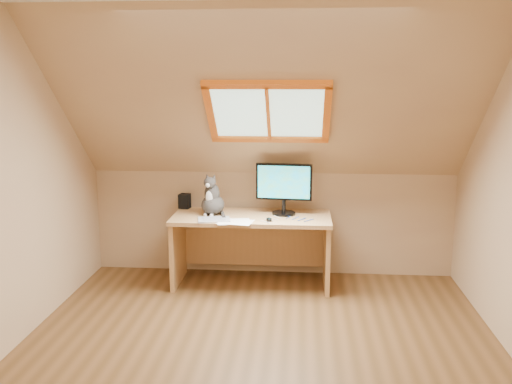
# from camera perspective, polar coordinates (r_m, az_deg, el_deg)

# --- Properties ---
(ground) EXTENTS (3.50, 3.50, 0.00)m
(ground) POSITION_cam_1_polar(r_m,az_deg,el_deg) (4.15, 0.24, -15.89)
(ground) COLOR brown
(ground) RESTS_ON ground
(room_shell) EXTENTS (3.52, 3.52, 2.41)m
(room_shell) POSITION_cam_1_polar(r_m,az_deg,el_deg) (3.63, 0.15, 3.93)
(room_shell) COLOR tan
(room_shell) RESTS_ON ground
(desk) EXTENTS (1.45, 0.63, 0.66)m
(desk) POSITION_cam_1_polar(r_m,az_deg,el_deg) (5.34, -0.38, -4.40)
(desk) COLOR tan
(desk) RESTS_ON ground
(monitor) EXTENTS (0.52, 0.22, 0.48)m
(monitor) POSITION_cam_1_polar(r_m,az_deg,el_deg) (5.22, 2.81, 0.66)
(monitor) COLOR black
(monitor) RESTS_ON desk
(cat) EXTENTS (0.27, 0.30, 0.39)m
(cat) POSITION_cam_1_polar(r_m,az_deg,el_deg) (5.25, -4.39, -0.78)
(cat) COLOR #45403D
(cat) RESTS_ON desk
(desk_speaker) EXTENTS (0.11, 0.11, 0.14)m
(desk_speaker) POSITION_cam_1_polar(r_m,az_deg,el_deg) (5.55, -7.16, -0.91)
(desk_speaker) COLOR black
(desk_speaker) RESTS_ON desk
(graphics_tablet) EXTENTS (0.31, 0.25, 0.01)m
(graphics_tablet) POSITION_cam_1_polar(r_m,az_deg,el_deg) (5.07, -4.22, -2.76)
(graphics_tablet) COLOR #B2B2B7
(graphics_tablet) RESTS_ON desk
(mouse) EXTENTS (0.06, 0.10, 0.03)m
(mouse) POSITION_cam_1_polar(r_m,az_deg,el_deg) (5.03, 1.31, -2.76)
(mouse) COLOR black
(mouse) RESTS_ON desk
(papers) EXTENTS (0.33, 0.27, 0.00)m
(papers) POSITION_cam_1_polar(r_m,az_deg,el_deg) (4.99, -2.05, -3.03)
(papers) COLOR white
(papers) RESTS_ON desk
(cables) EXTENTS (0.51, 0.26, 0.01)m
(cables) POSITION_cam_1_polar(r_m,az_deg,el_deg) (5.09, 3.22, -2.72)
(cables) COLOR silver
(cables) RESTS_ON desk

